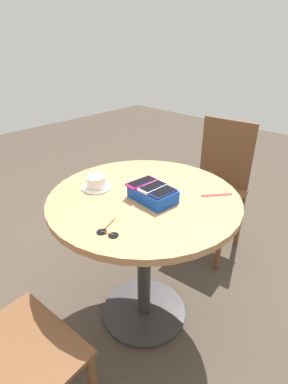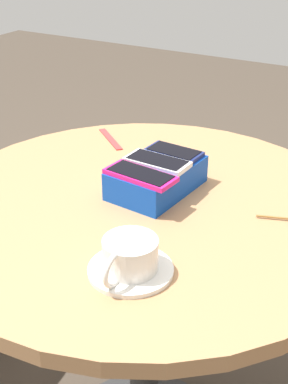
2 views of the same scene
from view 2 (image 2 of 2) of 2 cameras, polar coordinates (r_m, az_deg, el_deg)
name	(u,v)px [view 2 (image 2 of 2)]	position (r m, az deg, el deg)	size (l,w,h in m)	color
round_table	(144,265)	(1.16, 0.00, -7.83)	(0.87, 0.87, 0.75)	#2D2D2D
phone_box	(157,178)	(1.10, 1.41, 1.54)	(0.21, 0.15, 0.06)	#0F42AD
phone_navy	(174,152)	(1.14, 3.20, 4.25)	(0.07, 0.12, 0.01)	navy
phone_white	(156,162)	(1.09, 1.32, 3.26)	(0.07, 0.13, 0.01)	silver
phone_magenta	(138,174)	(1.04, -0.60, 1.88)	(0.08, 0.15, 0.01)	#D11975
saucer	(131,270)	(0.88, -1.43, -8.29)	(0.14, 0.14, 0.01)	silver
coffee_cup	(129,255)	(0.86, -1.56, -6.69)	(0.12, 0.09, 0.06)	silver
lanyard_strap	(110,139)	(1.37, -3.60, 5.66)	(0.14, 0.02, 0.00)	red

